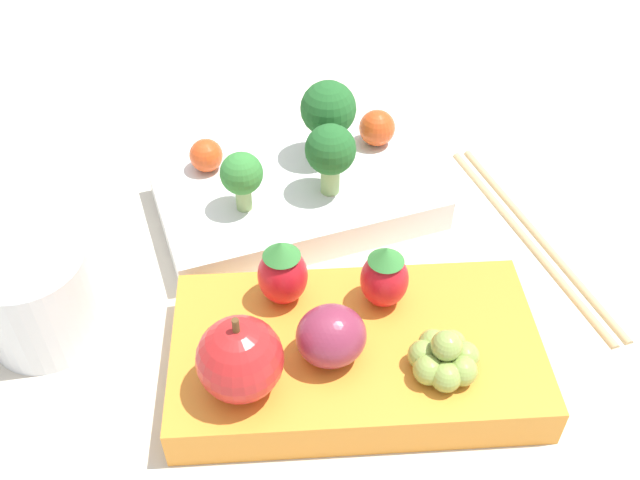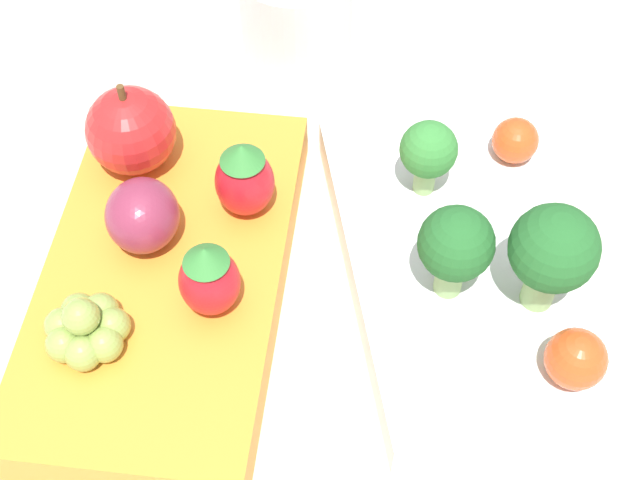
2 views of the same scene
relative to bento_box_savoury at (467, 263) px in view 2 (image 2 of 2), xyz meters
The scene contains 14 objects.
ground_plane 0.08m from the bento_box_savoury, 82.52° to the right, with size 4.00×4.00×0.00m, color beige.
bento_box_savoury is the anchor object (origin of this frame).
bento_box_fruit 0.15m from the bento_box_savoury, 87.63° to the right, with size 0.22×0.14×0.03m.
broccoli_floret_0 0.05m from the bento_box_savoury, 28.19° to the right, with size 0.04×0.04×0.05m.
broccoli_floret_1 0.06m from the bento_box_savoury, 154.60° to the right, with size 0.03×0.03×0.04m.
broccoli_floret_2 0.07m from the bento_box_savoury, 45.43° to the left, with size 0.04×0.04×0.06m.
cherry_tomato_0 0.07m from the bento_box_savoury, 153.72° to the left, with size 0.02×0.02×0.02m.
cherry_tomato_1 0.08m from the bento_box_savoury, 29.20° to the left, with size 0.03×0.03×0.03m.
apple 0.18m from the bento_box_savoury, 108.68° to the right, with size 0.05×0.05×0.05m.
strawberry_0 0.13m from the bento_box_savoury, 75.47° to the right, with size 0.03×0.03×0.04m.
strawberry_1 0.12m from the bento_box_savoury, 103.28° to the right, with size 0.03×0.03×0.05m.
plum 0.16m from the bento_box_savoury, 92.47° to the right, with size 0.04×0.04×0.03m.
grape_cluster 0.19m from the bento_box_savoury, 73.92° to the right, with size 0.04×0.04×0.03m.
drinking_cup 0.19m from the bento_box_savoury, 153.26° to the right, with size 0.07×0.07×0.06m.
Camera 2 is at (0.25, -0.00, 0.39)m, focal length 50.00 mm.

